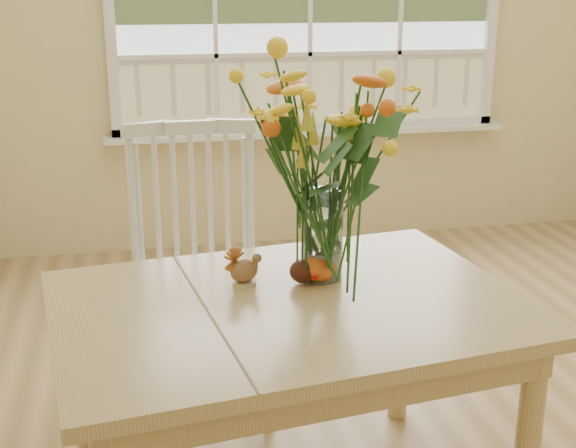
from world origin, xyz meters
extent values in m
cube|color=#987849|center=(0.00, 0.00, -0.01)|extent=(4.00, 4.50, 0.01)
cube|color=beige|center=(0.00, 2.25, 1.35)|extent=(4.00, 0.02, 2.70)
cube|color=white|center=(0.00, 2.18, 0.69)|extent=(2.42, 0.12, 0.03)
cube|color=tan|center=(-0.65, -0.29, 0.68)|extent=(1.42, 1.10, 0.04)
cube|color=tan|center=(-0.65, -0.29, 0.61)|extent=(1.28, 0.96, 0.10)
cylinder|color=tan|center=(-1.26, 0.00, 0.33)|extent=(0.07, 0.07, 0.66)
cylinder|color=tan|center=(-0.04, -0.59, 0.33)|extent=(0.07, 0.07, 0.66)
cylinder|color=tan|center=(-0.14, 0.15, 0.33)|extent=(0.07, 0.07, 0.66)
cube|color=white|center=(-0.84, 0.36, 0.50)|extent=(0.49, 0.47, 0.05)
cube|color=white|center=(-0.85, 0.55, 0.77)|extent=(0.49, 0.05, 0.55)
cylinder|color=white|center=(-1.03, 0.18, 0.24)|extent=(0.04, 0.04, 0.48)
cylinder|color=white|center=(-1.03, 0.53, 0.24)|extent=(0.04, 0.04, 0.48)
cylinder|color=white|center=(-0.65, 0.19, 0.24)|extent=(0.04, 0.04, 0.48)
cylinder|color=white|center=(-0.66, 0.54, 0.24)|extent=(0.04, 0.04, 0.48)
cylinder|color=white|center=(-0.52, -0.14, 0.84)|extent=(0.12, 0.12, 0.27)
ellipsoid|color=#D35318|center=(-0.53, -0.17, 0.74)|extent=(0.10, 0.10, 0.08)
cylinder|color=#CCB78C|center=(-0.76, -0.15, 0.70)|extent=(0.07, 0.07, 0.01)
ellipsoid|color=brown|center=(-0.76, -0.15, 0.74)|extent=(0.11, 0.10, 0.07)
ellipsoid|color=#38160F|center=(-0.59, -0.18, 0.73)|extent=(0.08, 0.08, 0.07)
camera|label=1|loc=(-1.06, -2.25, 1.56)|focal=48.00mm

